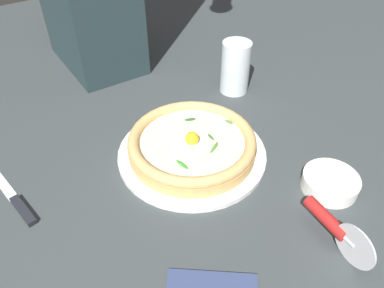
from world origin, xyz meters
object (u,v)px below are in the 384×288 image
(pizza, at_px, (192,143))
(table_knife, at_px, (15,199))
(side_bowl, at_px, (330,183))
(drinking_glass, at_px, (235,71))
(pizza_cutter, at_px, (334,226))

(pizza, xyz_separation_m, table_knife, (0.35, -0.08, -0.03))
(side_bowl, relative_size, drinking_glass, 0.79)
(pizza, height_order, drinking_glass, drinking_glass)
(pizza_cutter, distance_m, table_knife, 0.57)
(side_bowl, bearing_deg, drinking_glass, -100.89)
(side_bowl, relative_size, pizza_cutter, 0.74)
(pizza_cutter, height_order, table_knife, pizza_cutter)
(pizza, xyz_separation_m, drinking_glass, (-0.24, -0.15, 0.02))
(side_bowl, xyz_separation_m, pizza_cutter, (0.10, 0.08, 0.02))
(side_bowl, height_order, drinking_glass, drinking_glass)
(side_bowl, height_order, pizza_cutter, pizza_cutter)
(pizza_cutter, bearing_deg, pizza, -76.91)
(drinking_glass, bearing_deg, table_knife, 6.60)
(pizza, bearing_deg, drinking_glass, -147.60)
(side_bowl, xyz_separation_m, table_knife, (0.51, -0.31, -0.01))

